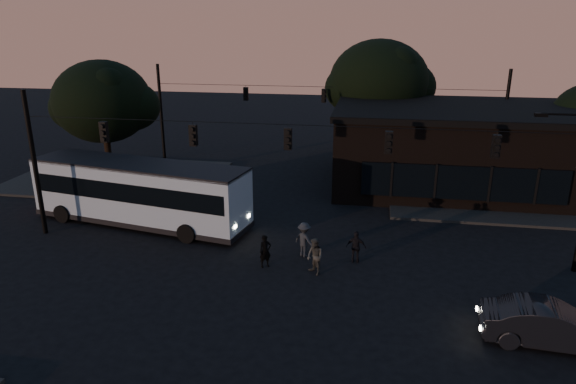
% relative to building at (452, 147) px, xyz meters
% --- Properties ---
extents(ground, '(120.00, 120.00, 0.00)m').
position_rel_building_xyz_m(ground, '(-9.00, -15.97, -2.71)').
color(ground, black).
rests_on(ground, ground).
extents(sidewalk_far_right, '(14.00, 10.00, 0.15)m').
position_rel_building_xyz_m(sidewalk_far_right, '(3.00, -1.97, -2.63)').
color(sidewalk_far_right, black).
rests_on(sidewalk_far_right, ground).
extents(sidewalk_far_left, '(14.00, 10.00, 0.15)m').
position_rel_building_xyz_m(sidewalk_far_left, '(-23.00, -1.97, -2.63)').
color(sidewalk_far_left, black).
rests_on(sidewalk_far_left, ground).
extents(building, '(15.40, 10.41, 5.40)m').
position_rel_building_xyz_m(building, '(0.00, 0.00, 0.00)').
color(building, black).
rests_on(building, ground).
extents(tree_behind, '(7.60, 7.60, 9.43)m').
position_rel_building_xyz_m(tree_behind, '(-5.00, 6.03, 3.48)').
color(tree_behind, black).
rests_on(tree_behind, ground).
extents(tree_left, '(6.40, 6.40, 8.30)m').
position_rel_building_xyz_m(tree_left, '(-23.00, -2.97, 2.86)').
color(tree_left, black).
rests_on(tree_left, ground).
extents(signal_rig_near, '(26.24, 0.30, 7.50)m').
position_rel_building_xyz_m(signal_rig_near, '(-9.00, -11.97, 1.74)').
color(signal_rig_near, black).
rests_on(signal_rig_near, ground).
extents(signal_rig_far, '(26.24, 0.30, 7.50)m').
position_rel_building_xyz_m(signal_rig_far, '(-9.00, 4.03, 1.50)').
color(signal_rig_far, black).
rests_on(signal_rig_far, ground).
extents(bus, '(12.59, 5.11, 3.46)m').
position_rel_building_xyz_m(bus, '(-17.51, -9.87, -0.77)').
color(bus, '#9CB4C6').
rests_on(bus, ground).
extents(car, '(4.65, 1.94, 1.49)m').
position_rel_building_xyz_m(car, '(1.14, -18.00, -1.96)').
color(car, black).
rests_on(car, ground).
extents(pedestrian_a, '(0.67, 0.62, 1.54)m').
position_rel_building_xyz_m(pedestrian_a, '(-9.72, -13.88, -1.94)').
color(pedestrian_a, black).
rests_on(pedestrian_a, ground).
extents(pedestrian_b, '(1.01, 1.02, 1.66)m').
position_rel_building_xyz_m(pedestrian_b, '(-7.43, -14.19, -1.88)').
color(pedestrian_b, '#353631').
rests_on(pedestrian_b, ground).
extents(pedestrian_c, '(0.92, 0.42, 1.55)m').
position_rel_building_xyz_m(pedestrian_c, '(-5.69, -12.73, -1.93)').
color(pedestrian_c, black).
rests_on(pedestrian_c, ground).
extents(pedestrian_d, '(1.26, 1.12, 1.69)m').
position_rel_building_xyz_m(pedestrian_d, '(-8.14, -12.47, -1.86)').
color(pedestrian_d, '#202428').
rests_on(pedestrian_d, ground).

